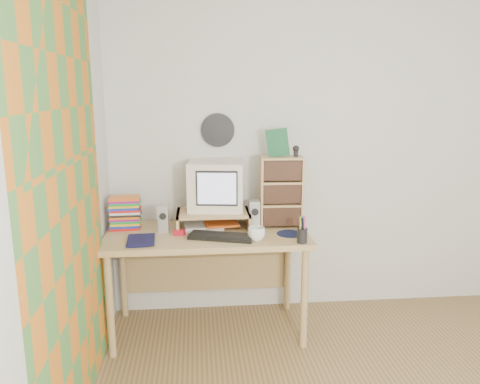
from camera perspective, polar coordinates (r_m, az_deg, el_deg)
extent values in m
plane|color=silver|center=(3.71, 11.82, 4.76)|extent=(3.50, 0.00, 3.50)
plane|color=silver|center=(1.94, -24.95, -2.95)|extent=(0.00, 3.50, 3.50)
plane|color=#C76B1C|center=(2.40, -20.11, -2.26)|extent=(0.00, 2.20, 2.20)
cylinder|color=black|center=(3.51, -2.73, 7.54)|extent=(0.25, 0.02, 0.25)
cube|color=tan|center=(3.30, -4.05, -5.20)|extent=(1.40, 0.70, 0.04)
cube|color=tan|center=(3.73, -4.10, -8.88)|extent=(1.33, 0.02, 0.41)
cylinder|color=tan|center=(3.22, -15.59, -13.29)|extent=(0.05, 0.05, 0.71)
cylinder|color=tan|center=(3.25, 7.84, -12.71)|extent=(0.05, 0.05, 0.71)
cylinder|color=tan|center=(3.74, -14.06, -9.48)|extent=(0.05, 0.05, 0.71)
cylinder|color=tan|center=(3.77, 5.82, -9.02)|extent=(0.05, 0.05, 0.71)
cube|color=tan|center=(3.38, -7.52, -3.46)|extent=(0.02, 0.30, 0.12)
cube|color=tan|center=(3.39, 0.96, -3.27)|extent=(0.02, 0.30, 0.12)
cube|color=tan|center=(3.36, -3.28, -2.56)|extent=(0.52, 0.30, 0.02)
cube|color=silver|center=(3.37, -2.96, 0.74)|extent=(0.42, 0.42, 0.35)
cube|color=#A6A5AA|center=(3.30, -9.34, -3.24)|extent=(0.07, 0.07, 0.19)
cube|color=#A6A5AA|center=(3.34, 1.74, -2.77)|extent=(0.08, 0.08, 0.20)
cube|color=black|center=(3.14, -2.27, -5.45)|extent=(0.46, 0.27, 0.03)
cube|color=tan|center=(3.38, 5.02, 0.03)|extent=(0.31, 0.17, 0.51)
imported|color=white|center=(3.09, 2.01, -5.13)|extent=(0.12, 0.12, 0.09)
imported|color=#0F0F38|center=(3.15, -13.62, -5.62)|extent=(0.23, 0.18, 0.04)
cylinder|color=#0F1A33|center=(3.26, 6.09, -5.08)|extent=(0.21, 0.21, 0.00)
cube|color=red|center=(3.24, -7.40, -4.91)|extent=(0.09, 0.07, 0.04)
cube|color=#185734|center=(3.34, 4.62, 6.01)|extent=(0.16, 0.06, 0.20)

